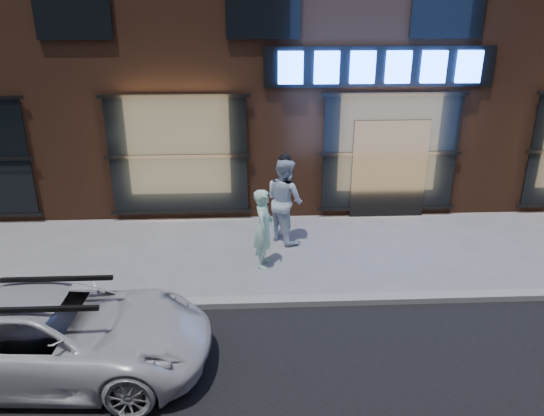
{
  "coord_description": "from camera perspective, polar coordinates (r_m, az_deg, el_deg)",
  "views": [
    {
      "loc": [
        -3.38,
        -8.05,
        5.13
      ],
      "look_at": [
        -2.92,
        1.6,
        1.2
      ],
      "focal_mm": 35.0,
      "sensor_mm": 36.0,
      "label": 1
    }
  ],
  "objects": [
    {
      "name": "ground",
      "position": [
        10.12,
        17.44,
        -9.45
      ],
      "size": [
        90.0,
        90.0,
        0.0
      ],
      "primitive_type": "plane",
      "color": "slate",
      "rests_on": "ground"
    },
    {
      "name": "curb",
      "position": [
        10.09,
        17.47,
        -9.16
      ],
      "size": [
        60.0,
        0.25,
        0.12
      ],
      "primitive_type": "cube",
      "color": "gray",
      "rests_on": "ground"
    },
    {
      "name": "man_bowtie",
      "position": [
        10.46,
        -0.88,
        -2.21
      ],
      "size": [
        0.5,
        0.66,
        1.63
      ],
      "primitive_type": "imported",
      "rotation": [
        0.0,
        0.0,
        1.38
      ],
      "color": "#C2FFE4",
      "rests_on": "ground"
    },
    {
      "name": "man_cap",
      "position": [
        11.53,
        1.35,
        0.88
      ],
      "size": [
        1.12,
        1.17,
        1.9
      ],
      "primitive_type": "imported",
      "rotation": [
        0.0,
        0.0,
        2.17
      ],
      "color": "white",
      "rests_on": "ground"
    },
    {
      "name": "white_suv",
      "position": [
        8.36,
        -22.31,
        -12.41
      ],
      "size": [
        4.55,
        2.27,
        1.24
      ],
      "primitive_type": "imported",
      "rotation": [
        0.0,
        0.0,
        1.52
      ],
      "color": "silver",
      "rests_on": "ground"
    }
  ]
}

